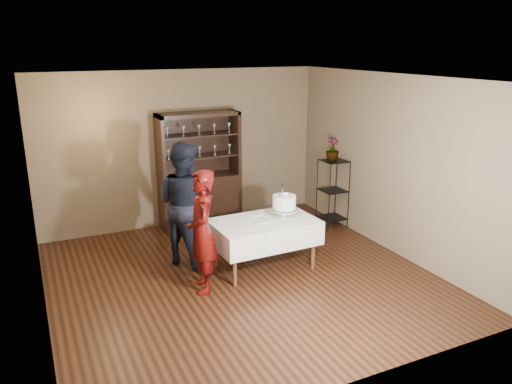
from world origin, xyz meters
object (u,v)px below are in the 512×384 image
Objects in this scene: cake at (284,204)px; plant_etagere at (333,190)px; cake_table at (264,232)px; man at (185,204)px; potted_plant at (333,149)px; china_hutch at (200,189)px; woman at (202,232)px.

plant_etagere is at bearing 34.43° from cake.
plant_etagere is at bearing 29.57° from cake_table.
man reaches higher than potted_plant.
plant_etagere is 0.73m from potted_plant.
plant_etagere is 1.89m from cake.
china_hutch is 2.12m from cake_table.
man is at bearing 151.23° from cake.
plant_etagere is 3.15m from woman.
plant_etagere is 2.14m from cake_table.
potted_plant is (-0.03, 0.02, 0.73)m from plant_etagere.
potted_plant is (2.77, 0.39, 0.48)m from man.
man reaches higher than cake_table.
man is 2.83m from potted_plant.
cake is at bearing -0.93° from cake_table.
woman is (-1.01, -0.25, 0.26)m from cake_table.
china_hutch is at bearing 153.20° from potted_plant.
cake is (1.25, -0.69, 0.02)m from man.
china_hutch is 2.19m from cake.
plant_etagere is 2.83m from man.
potted_plant reaches higher than cake_table.
man is (-2.80, -0.37, 0.25)m from plant_etagere.
potted_plant reaches higher than plant_etagere.
cake is 1.91m from potted_plant.
woman is at bearing -108.42° from china_hutch.
potted_plant is at bearing -114.68° from man.
woman reaches higher than cake_table.
woman is 1.35m from cake.
cake_table is 1.07m from woman.
cake_table is 0.49m from cake.
china_hutch is 2.40m from potted_plant.
cake_table is 0.91× the size of woman.
cake_table is at bearing -149.60° from potted_plant.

